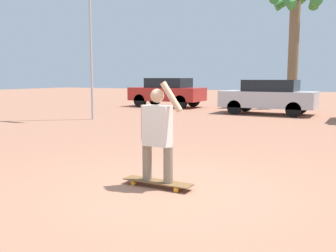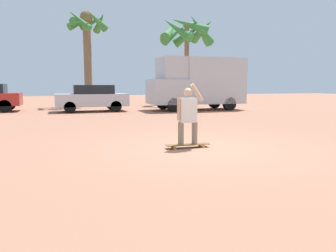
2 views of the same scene
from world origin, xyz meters
name	(u,v)px [view 1 (image 1 of 2)]	position (x,y,z in m)	size (l,w,h in m)	color
ground_plane	(172,192)	(0.00, 0.00, 0.00)	(80.00, 80.00, 0.00)	#A36B51
skateboard	(158,182)	(-0.29, 0.11, 0.07)	(1.08, 0.25, 0.09)	brown
person_skateboarder	(157,131)	(-0.29, 0.11, 0.84)	(0.67, 0.22, 1.47)	gray
parked_car_silver	(269,96)	(-1.50, 11.90, 0.79)	(3.98, 1.85, 1.50)	black
parked_car_red	(167,92)	(-7.33, 13.38, 0.83)	(3.96, 1.80, 1.56)	black
palm_tree_center_background	(295,12)	(-1.32, 16.40, 4.98)	(2.89, 3.06, 6.54)	brown
flagpole	(92,1)	(-6.86, 6.66, 4.39)	(1.11, 0.12, 7.56)	#B7B7BC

